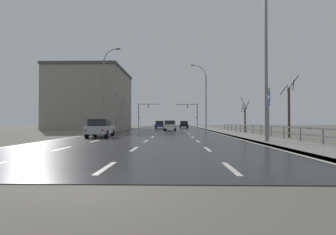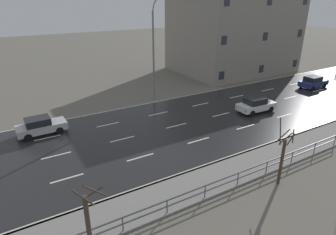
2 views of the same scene
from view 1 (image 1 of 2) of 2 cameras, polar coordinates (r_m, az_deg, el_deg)
ground_plane at (r=53.69m, az=-0.66°, el=-2.44°), size 160.00×160.00×0.12m
road_asphalt_strip at (r=65.67m, az=-0.28°, el=-2.11°), size 14.00×120.00×0.03m
sidewalk_right at (r=65.97m, az=7.06°, el=-2.05°), size 3.00×120.00×0.12m
guardrail at (r=28.93m, az=17.29°, el=-2.12°), size 0.07×31.43×1.00m
street_lamp_foreground at (r=18.30m, az=19.38°, el=11.80°), size 2.33×0.24×10.87m
street_lamp_midground at (r=49.83m, az=7.74°, el=4.10°), size 2.82×0.24×11.72m
street_lamp_left_bank at (r=37.82m, az=-13.06°, el=5.47°), size 2.31×0.24×11.27m
highway_sign at (r=20.02m, az=20.23°, el=2.08°), size 0.09×0.68×3.67m
traffic_signal_right at (r=72.48m, az=5.29°, el=1.30°), size 5.73×0.36×6.29m
traffic_signal_left at (r=74.60m, az=-5.32°, el=1.32°), size 5.96×0.36×6.46m
car_mid_centre at (r=56.76m, az=-1.76°, el=-1.48°), size 1.88×4.12×1.57m
car_near_right at (r=59.48m, az=3.33°, el=-1.46°), size 1.85×4.11×1.57m
car_near_left at (r=24.43m, az=-13.96°, el=-2.13°), size 1.92×4.15×1.57m
car_far_left at (r=43.67m, az=0.43°, el=-1.64°), size 2.01×4.19×1.57m
brick_building at (r=57.08m, az=-15.54°, el=3.64°), size 13.29×17.74×11.71m
bare_tree_near at (r=25.14m, az=23.95°, el=1.48°), size 1.49×1.31×5.23m
bare_tree_mid at (r=36.64m, az=15.77°, el=0.07°), size 1.12×1.14×4.49m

